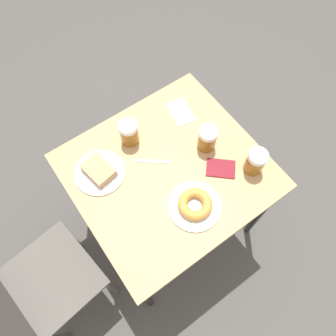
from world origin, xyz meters
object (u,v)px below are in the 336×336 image
object	(u,v)px
beer_mug_right	(255,162)
plate_with_cake	(99,171)
fork	(153,161)
chair	(28,293)
passport_near_edge	(221,168)
beer_mug_center	(129,133)
plate_with_donut	(195,205)
napkin_folded	(181,112)
beer_mug_left	(208,139)

from	to	relation	value
beer_mug_right	plate_with_cake	bearing A→B (deg)	56.54
fork	chair	bearing A→B (deg)	98.53
fork	passport_near_edge	xyz separation A→B (m)	(-0.20, -0.22, 0.00)
beer_mug_center	fork	size ratio (longest dim) A/B	0.90
plate_with_donut	napkin_folded	size ratio (longest dim) A/B	1.41
beer_mug_left	napkin_folded	xyz separation A→B (m)	(0.22, -0.02, -0.06)
chair	beer_mug_left	bearing A→B (deg)	-95.30
plate_with_donut	beer_mug_right	world-z (taller)	beer_mug_right
plate_with_cake	beer_mug_left	world-z (taller)	beer_mug_left
plate_with_cake	beer_mug_center	size ratio (longest dim) A/B	1.78
beer_mug_left	beer_mug_right	xyz separation A→B (m)	(-0.20, -0.10, 0.00)
beer_mug_left	beer_mug_right	bearing A→B (deg)	-155.01
plate_with_donut	fork	distance (m)	0.28
chair	passport_near_edge	xyz separation A→B (m)	(-0.09, -0.98, 0.23)
chair	plate_with_cake	xyz separation A→B (m)	(0.20, -0.53, 0.25)
napkin_folded	passport_near_edge	xyz separation A→B (m)	(-0.34, 0.03, 0.00)
beer_mug_left	fork	bearing A→B (deg)	72.62
beer_mug_right	fork	size ratio (longest dim) A/B	0.90
plate_with_cake	napkin_folded	bearing A→B (deg)	-83.83
plate_with_donut	chair	bearing A→B (deg)	78.27
chair	beer_mug_center	xyz separation A→B (m)	(0.27, -0.73, 0.29)
fork	plate_with_cake	bearing A→B (deg)	68.03
napkin_folded	beer_mug_left	bearing A→B (deg)	175.98
beer_mug_left	beer_mug_center	size ratio (longest dim) A/B	1.00
chair	beer_mug_center	bearing A→B (deg)	-77.50
chair	napkin_folded	distance (m)	1.07
plate_with_cake	fork	bearing A→B (deg)	-111.97
plate_with_donut	beer_mug_left	size ratio (longest dim) A/B	1.79
beer_mug_left	fork	xyz separation A→B (m)	(0.08, 0.24, -0.06)
napkin_folded	passport_near_edge	size ratio (longest dim) A/B	1.04
beer_mug_left	chair	bearing A→B (deg)	92.11
beer_mug_left	beer_mug_right	distance (m)	0.23
plate_with_cake	beer_mug_center	bearing A→B (deg)	-72.38
fork	passport_near_edge	world-z (taller)	passport_near_edge
plate_with_donut	beer_mug_center	bearing A→B (deg)	5.93
beer_mug_left	napkin_folded	size ratio (longest dim) A/B	0.79
beer_mug_right	passport_near_edge	distance (m)	0.15
chair	beer_mug_left	world-z (taller)	beer_mug_left
plate_with_donut	passport_near_edge	xyz separation A→B (m)	(0.07, -0.20, -0.02)
beer_mug_left	plate_with_donut	bearing A→B (deg)	132.03
chair	plate_with_donut	world-z (taller)	chair
passport_near_edge	fork	bearing A→B (deg)	47.99
beer_mug_center	napkin_folded	world-z (taller)	beer_mug_center
plate_with_donut	plate_with_cake	bearing A→B (deg)	33.89
beer_mug_right	beer_mug_center	bearing A→B (deg)	39.70
beer_mug_center	beer_mug_right	bearing A→B (deg)	-140.30
fork	beer_mug_center	bearing A→B (deg)	7.72
beer_mug_center	fork	xyz separation A→B (m)	(-0.15, -0.02, -0.06)
plate_with_cake	beer_mug_left	distance (m)	0.49
beer_mug_left	fork	size ratio (longest dim) A/B	0.90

